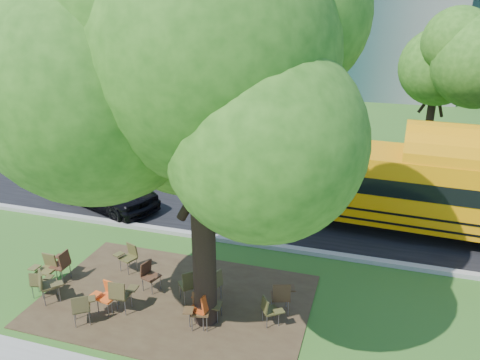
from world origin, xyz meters
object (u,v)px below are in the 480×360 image
(chair_12, at_px, (211,303))
(chair_13, at_px, (282,294))
(main_tree, at_px, (199,81))
(chair_1, at_px, (47,283))
(school_bus, at_px, (430,190))
(chair_3, at_px, (107,294))
(black_car, at_px, (106,187))
(bg_car_red, at_px, (112,152))
(chair_7, at_px, (269,309))
(chair_9, at_px, (129,255))
(chair_14, at_px, (213,282))
(chair_8, at_px, (62,263))
(chair_2, at_px, (82,306))
(chair_11, at_px, (190,282))
(chair_10, at_px, (149,274))
(pedestrian_a, at_px, (25,113))
(chair_6, at_px, (202,305))
(chair_5, at_px, (199,307))
(chair_15, at_px, (46,266))
(chair_4, at_px, (120,293))
(chair_0, at_px, (39,281))

(chair_12, xyz_separation_m, chair_13, (1.61, 0.70, 0.11))
(main_tree, xyz_separation_m, chair_1, (-4.21, -0.48, -5.32))
(school_bus, relative_size, chair_3, 13.79)
(black_car, height_order, bg_car_red, black_car)
(chair_3, distance_m, chair_7, 4.10)
(chair_9, bearing_deg, chair_14, -172.64)
(chair_8, bearing_deg, chair_1, -164.00)
(chair_2, height_order, black_car, black_car)
(chair_7, bearing_deg, chair_3, -114.86)
(chair_8, distance_m, chair_11, 3.84)
(main_tree, xyz_separation_m, chair_10, (-1.94, 0.78, -5.37))
(chair_1, xyz_separation_m, chair_14, (4.10, 1.35, -0.02))
(main_tree, relative_size, chair_13, 9.98)
(pedestrian_a, bearing_deg, bg_car_red, -116.25)
(school_bus, distance_m, chair_8, 11.69)
(chair_1, height_order, chair_12, chair_1)
(school_bus, bearing_deg, bg_car_red, 171.00)
(chair_8, height_order, chair_11, chair_11)
(chair_6, distance_m, bg_car_red, 12.84)
(chair_13, bearing_deg, chair_5, -169.22)
(chair_6, height_order, chair_7, chair_6)
(main_tree, bearing_deg, chair_8, 173.53)
(chair_15, bearing_deg, chair_9, -142.87)
(chair_4, height_order, pedestrian_a, pedestrian_a)
(school_bus, distance_m, chair_4, 10.30)
(chair_5, bearing_deg, chair_7, -175.73)
(chair_5, xyz_separation_m, pedestrian_a, (-17.61, 14.87, 0.34))
(main_tree, relative_size, chair_4, 10.07)
(school_bus, xyz_separation_m, chair_11, (-6.10, -5.93, -1.01))
(main_tree, relative_size, chair_10, 11.11)
(main_tree, height_order, bg_car_red, main_tree)
(school_bus, height_order, chair_13, school_bus)
(chair_14, distance_m, black_car, 7.53)
(chair_6, distance_m, chair_12, 0.33)
(school_bus, distance_m, chair_10, 9.44)
(school_bus, bearing_deg, chair_9, -145.89)
(chair_0, xyz_separation_m, chair_3, (2.06, -0.02, 0.04))
(main_tree, bearing_deg, chair_6, -95.47)
(chair_8, xyz_separation_m, chair_10, (2.57, 0.27, -0.05))
(chair_9, bearing_deg, chair_0, 69.36)
(chair_10, bearing_deg, chair_7, 98.79)
(chair_5, height_order, chair_12, chair_5)
(chair_8, bearing_deg, main_tree, -96.74)
(chair_3, distance_m, chair_6, 2.51)
(main_tree, xyz_separation_m, chair_3, (-2.52, -0.36, -5.39))
(chair_10, bearing_deg, chair_5, 78.31)
(chair_12, xyz_separation_m, chair_14, (-0.22, 0.75, 0.09))
(main_tree, bearing_deg, black_car, 138.51)
(chair_5, xyz_separation_m, chair_12, (0.18, 0.35, -0.08))
(main_tree, height_order, chair_0, main_tree)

